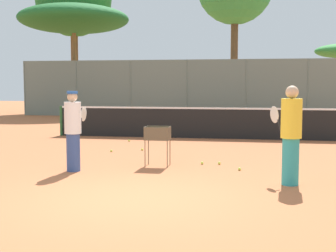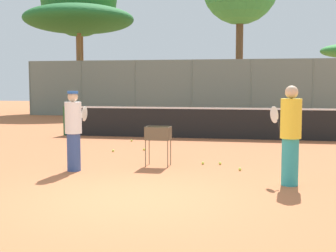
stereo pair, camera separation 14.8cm
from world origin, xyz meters
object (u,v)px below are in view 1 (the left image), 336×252
at_px(player_red_cap, 73,130).
at_px(parked_car, 217,104).
at_px(ball_cart, 158,136).
at_px(player_white_outfit, 291,134).
at_px(tennis_net, 195,122).

distance_m(player_red_cap, parked_car, 19.35).
height_order(player_red_cap, ball_cart, player_red_cap).
bearing_deg(ball_cart, parked_car, 89.92).
xyz_separation_m(player_white_outfit, parked_car, (-2.79, 19.89, -0.29)).
xyz_separation_m(ball_cart, parked_car, (0.02, 18.37, -0.02)).
bearing_deg(parked_car, player_white_outfit, -82.02).
relative_size(tennis_net, player_white_outfit, 5.34).
xyz_separation_m(tennis_net, parked_car, (-0.16, 12.76, 0.10)).
relative_size(player_white_outfit, player_red_cap, 1.07).
relative_size(player_white_outfit, ball_cart, 2.03).
distance_m(player_red_cap, ball_cart, 1.91).
distance_m(player_white_outfit, ball_cart, 3.20).
bearing_deg(ball_cart, player_red_cap, -151.50).
bearing_deg(tennis_net, player_red_cap, -105.88).
xyz_separation_m(tennis_net, ball_cart, (-0.19, -5.62, 0.13)).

